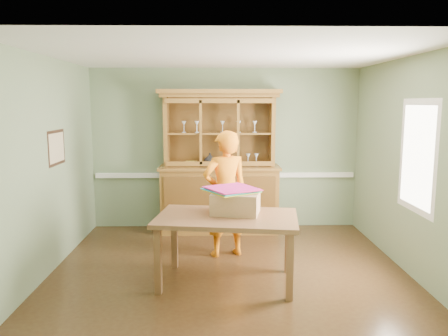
{
  "coord_description": "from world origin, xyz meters",
  "views": [
    {
      "loc": [
        -0.17,
        -5.39,
        2.13
      ],
      "look_at": [
        -0.05,
        0.4,
        1.26
      ],
      "focal_mm": 35.0,
      "sensor_mm": 36.0,
      "label": 1
    }
  ],
  "objects_px": {
    "china_hutch": "(219,182)",
    "cardboard_box": "(236,203)",
    "person": "(225,194)",
    "dining_table": "(227,224)"
  },
  "relations": [
    {
      "from": "china_hutch",
      "to": "person",
      "type": "distance_m",
      "value": 1.21
    },
    {
      "from": "dining_table",
      "to": "cardboard_box",
      "type": "relative_size",
      "value": 3.19
    },
    {
      "from": "dining_table",
      "to": "cardboard_box",
      "type": "xyz_separation_m",
      "value": [
        0.11,
        0.12,
        0.22
      ]
    },
    {
      "from": "person",
      "to": "dining_table",
      "type": "bearing_deg",
      "value": 71.62
    },
    {
      "from": "cardboard_box",
      "to": "person",
      "type": "xyz_separation_m",
      "value": [
        -0.1,
        0.83,
        -0.06
      ]
    },
    {
      "from": "cardboard_box",
      "to": "dining_table",
      "type": "bearing_deg",
      "value": -132.4
    },
    {
      "from": "china_hutch",
      "to": "dining_table",
      "type": "distance_m",
      "value": 2.16
    },
    {
      "from": "china_hutch",
      "to": "dining_table",
      "type": "bearing_deg",
      "value": -88.23
    },
    {
      "from": "china_hutch",
      "to": "cardboard_box",
      "type": "relative_size",
      "value": 4.27
    },
    {
      "from": "cardboard_box",
      "to": "china_hutch",
      "type": "bearing_deg",
      "value": 94.88
    }
  ]
}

